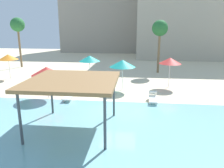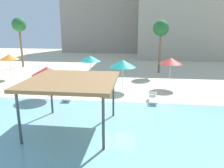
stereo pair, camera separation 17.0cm
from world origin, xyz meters
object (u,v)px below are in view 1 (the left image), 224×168
object	(u,v)px
beach_umbrella_red_4	(47,71)
beach_umbrella_teal_7	(90,58)
shade_pavilion	(72,82)
beach_umbrella_teal_1	(123,64)
palm_tree_1	(160,29)
lounge_chair_1	(66,83)
lounge_chair_3	(153,97)
palm_tree_0	(18,26)
beach_umbrella_orange_5	(8,57)
beach_umbrella_red_6	(170,61)
lounge_chair_2	(69,95)

from	to	relation	value
beach_umbrella_red_4	beach_umbrella_teal_7	size ratio (longest dim) A/B	0.91
shade_pavilion	beach_umbrella_teal_1	distance (m)	8.70
palm_tree_1	beach_umbrella_teal_7	bearing A→B (deg)	-140.38
shade_pavilion	lounge_chair_1	distance (m)	9.62
lounge_chair_3	palm_tree_1	bearing A→B (deg)	174.86
beach_umbrella_teal_1	palm_tree_0	xyz separation A→B (m)	(-14.99, 10.00, 3.24)
beach_umbrella_teal_1	palm_tree_1	bearing A→B (deg)	64.07
beach_umbrella_orange_5	beach_umbrella_teal_7	size ratio (longest dim) A/B	0.95
beach_umbrella_teal_7	palm_tree_0	distance (m)	14.40
shade_pavilion	beach_umbrella_orange_5	bearing A→B (deg)	132.49
palm_tree_0	beach_umbrella_red_4	bearing A→B (deg)	-55.18
beach_umbrella_red_4	beach_umbrella_orange_5	world-z (taller)	beach_umbrella_orange_5
beach_umbrella_teal_1	beach_umbrella_orange_5	xyz separation A→B (m)	(-12.68, 3.04, -0.02)
palm_tree_0	lounge_chair_3	bearing A→B (deg)	-36.83
beach_umbrella_red_6	lounge_chair_2	distance (m)	9.92
beach_umbrella_orange_5	palm_tree_0	xyz separation A→B (m)	(-2.31, 6.96, 3.26)
lounge_chair_2	palm_tree_1	world-z (taller)	palm_tree_1
beach_umbrella_orange_5	lounge_chair_3	world-z (taller)	beach_umbrella_orange_5
beach_umbrella_red_6	lounge_chair_1	world-z (taller)	beach_umbrella_red_6
beach_umbrella_orange_5	lounge_chair_1	distance (m)	7.98
beach_umbrella_orange_5	beach_umbrella_teal_7	xyz separation A→B (m)	(9.25, -1.03, 0.14)
beach_umbrella_teal_1	beach_umbrella_red_6	size ratio (longest dim) A/B	0.98
lounge_chair_3	lounge_chair_1	bearing A→B (deg)	-111.53
beach_umbrella_teal_7	lounge_chair_2	world-z (taller)	beach_umbrella_teal_7
beach_umbrella_red_4	lounge_chair_3	bearing A→B (deg)	0.29
lounge_chair_1	beach_umbrella_red_6	bearing A→B (deg)	113.87
beach_umbrella_teal_1	beach_umbrella_red_6	xyz separation A→B (m)	(4.39, 1.44, 0.10)
shade_pavilion	palm_tree_1	xyz separation A→B (m)	(6.13, 16.51, 2.51)
palm_tree_0	palm_tree_1	bearing A→B (deg)	-5.74
beach_umbrella_orange_5	palm_tree_1	xyz separation A→B (m)	(16.62, 5.06, 2.87)
lounge_chair_2	beach_umbrella_orange_5	bearing A→B (deg)	-131.05
beach_umbrella_red_6	lounge_chair_1	size ratio (longest dim) A/B	1.41
beach_umbrella_teal_7	lounge_chair_1	size ratio (longest dim) A/B	1.42
beach_umbrella_red_4	beach_umbrella_teal_7	xyz separation A→B (m)	(2.38, 5.20, 0.28)
beach_umbrella_teal_1	lounge_chair_1	bearing A→B (deg)	176.84
shade_pavilion	lounge_chair_3	xyz separation A→B (m)	(4.77, 5.26, -2.42)
beach_umbrella_red_4	lounge_chair_2	size ratio (longest dim) A/B	1.33
shade_pavilion	beach_umbrella_orange_5	size ratio (longest dim) A/B	1.79
shade_pavilion	beach_umbrella_red_6	distance (m)	11.85
beach_umbrella_teal_1	lounge_chair_1	size ratio (longest dim) A/B	1.38
lounge_chair_2	shade_pavilion	bearing A→B (deg)	15.11
lounge_chair_1	lounge_chair_3	bearing A→B (deg)	84.05
shade_pavilion	lounge_chair_1	size ratio (longest dim) A/B	2.42
beach_umbrella_red_4	beach_umbrella_orange_5	xyz separation A→B (m)	(-6.87, 6.24, 0.15)
beach_umbrella_teal_1	beach_umbrella_red_4	bearing A→B (deg)	-151.14
beach_umbrella_teal_1	beach_umbrella_orange_5	bearing A→B (deg)	166.53
shade_pavilion	beach_umbrella_red_4	distance (m)	6.36
lounge_chair_1	palm_tree_0	xyz separation A→B (m)	(-9.52, 9.70, 5.33)
beach_umbrella_teal_7	lounge_chair_2	bearing A→B (deg)	-96.94
beach_umbrella_teal_1	beach_umbrella_teal_7	distance (m)	3.97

